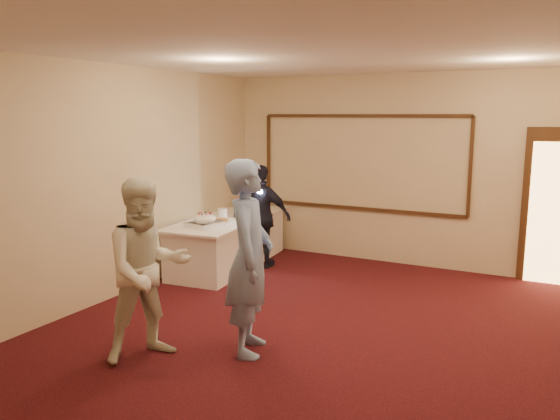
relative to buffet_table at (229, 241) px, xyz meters
The scene contains 13 objects.
floor 3.31m from the buffet_table, 40.53° to the right, with size 7.00×7.00×0.00m, color black.
room_walls 3.68m from the buffet_table, 40.53° to the right, with size 6.04×7.04×3.02m.
wall_molding 2.48m from the buffet_table, 38.06° to the left, with size 3.45×0.04×1.55m.
buffet_table is the anchor object (origin of this frame).
pavlova_tray 0.88m from the buffet_table, 83.63° to the right, with size 0.44×0.58×0.20m.
cupcake_stand 1.03m from the buffet_table, 105.09° to the left, with size 0.33×0.33×0.48m.
plate_stack_a 0.46m from the buffet_table, 166.45° to the right, with size 0.17×0.17×0.14m.
plate_stack_b 0.57m from the buffet_table, 77.01° to the left, with size 0.17×0.17×0.14m.
tart 0.58m from the buffet_table, 73.02° to the right, with size 0.27×0.27×0.05m.
man 3.30m from the buffet_table, 53.42° to the right, with size 0.71×0.47×1.95m, color #83A1DC.
woman 3.40m from the buffet_table, 70.50° to the right, with size 0.87×0.67×1.78m, color white.
guest 0.68m from the buffet_table, 17.22° to the left, with size 0.94×0.39×1.61m, color black.
camera_flash 1.01m from the buffet_table, ahead, with size 0.07×0.04×0.05m, color white.
Camera 1 is at (2.11, -4.96, 2.37)m, focal length 35.00 mm.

